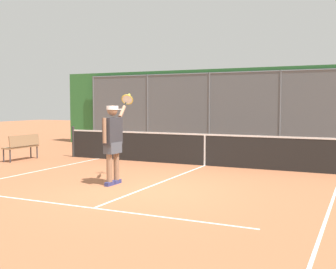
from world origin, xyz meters
TOP-DOWN VIEW (x-y plane):
  - ground_plane at (0.00, 0.00)m, footprint 60.00×60.00m
  - court_line_markings at (0.00, 1.96)m, footprint 7.67×10.41m
  - fence_backdrop at (0.00, -8.91)m, footprint 17.12×1.37m
  - tennis_net at (0.00, -3.97)m, footprint 9.86×0.09m
  - tennis_player at (0.88, -0.28)m, footprint 0.45×1.48m
  - courtside_bench at (5.84, -2.53)m, footprint 0.40×1.30m

SIDE VIEW (x-z plane):
  - ground_plane at x=0.00m, z-range 0.00..0.00m
  - court_line_markings at x=0.00m, z-range 0.00..0.01m
  - tennis_net at x=0.00m, z-range -0.04..1.03m
  - courtside_bench at x=5.84m, z-range 0.09..0.93m
  - tennis_player at x=0.88m, z-range 0.03..2.14m
  - fence_backdrop at x=0.00m, z-range -0.01..3.26m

